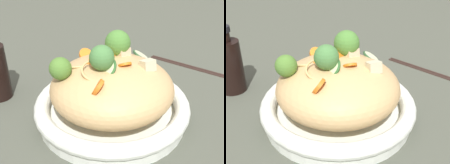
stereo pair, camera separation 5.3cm
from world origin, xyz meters
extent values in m
plane|color=#4A4E43|center=(0.00, 0.00, 0.00)|extent=(3.00, 3.00, 0.00)
cylinder|color=white|center=(0.00, 0.00, 0.01)|extent=(0.29, 0.29, 0.02)
torus|color=white|center=(0.00, 0.00, 0.03)|extent=(0.30, 0.30, 0.03)
ellipsoid|color=tan|center=(0.00, 0.00, 0.07)|extent=(0.24, 0.24, 0.10)
torus|color=tan|center=(-0.06, -0.01, 0.10)|extent=(0.09, 0.08, 0.03)
torus|color=tan|center=(-0.02, 0.01, 0.10)|extent=(0.07, 0.07, 0.03)
torus|color=tan|center=(0.00, 0.00, 0.11)|extent=(0.05, 0.05, 0.01)
torus|color=tan|center=(-0.01, -0.04, 0.12)|extent=(0.07, 0.07, 0.02)
cone|color=#9BB670|center=(-0.01, 0.05, 0.12)|extent=(0.03, 0.03, 0.02)
sphere|color=#4C8436|center=(-0.01, 0.05, 0.14)|extent=(0.07, 0.07, 0.05)
cone|color=#99AB6E|center=(-0.07, -0.06, 0.10)|extent=(0.02, 0.02, 0.01)
sphere|color=#507F31|center=(-0.07, -0.06, 0.12)|extent=(0.05, 0.05, 0.04)
cone|color=#97AD71|center=(-0.01, -0.03, 0.12)|extent=(0.03, 0.03, 0.01)
sphere|color=#498041|center=(-0.01, -0.03, 0.14)|extent=(0.06, 0.06, 0.04)
cylinder|color=orange|center=(-0.01, 0.02, 0.12)|extent=(0.03, 0.03, 0.02)
cylinder|color=orange|center=(-0.08, 0.04, 0.11)|extent=(0.04, 0.04, 0.02)
cylinder|color=orange|center=(-0.03, -0.02, 0.12)|extent=(0.03, 0.03, 0.02)
cylinder|color=orange|center=(-0.02, -0.01, 0.12)|extent=(0.03, 0.03, 0.02)
cylinder|color=orange|center=(0.03, 0.00, 0.12)|extent=(0.03, 0.03, 0.02)
cylinder|color=orange|center=(0.01, -0.08, 0.11)|extent=(0.03, 0.03, 0.03)
cylinder|color=beige|center=(0.02, 0.09, 0.10)|extent=(0.04, 0.04, 0.02)
torus|color=#2D512E|center=(0.02, 0.09, 0.10)|extent=(0.05, 0.05, 0.02)
cylinder|color=beige|center=(-0.01, 0.05, 0.12)|extent=(0.04, 0.04, 0.02)
torus|color=#28592E|center=(-0.01, 0.05, 0.12)|extent=(0.05, 0.05, 0.02)
cylinder|color=beige|center=(0.00, -0.03, 0.12)|extent=(0.04, 0.04, 0.03)
torus|color=#2C5D29|center=(0.00, -0.03, 0.12)|extent=(0.05, 0.04, 0.04)
cube|color=beige|center=(0.06, 0.02, 0.12)|extent=(0.03, 0.03, 0.02)
cube|color=beige|center=(0.00, 0.05, 0.12)|extent=(0.03, 0.03, 0.02)
cylinder|color=black|center=(-0.26, -0.04, 0.06)|extent=(0.06, 0.06, 0.12)
cylinder|color=black|center=(0.09, 0.30, 0.00)|extent=(0.21, 0.05, 0.01)
cylinder|color=black|center=(0.08, 0.29, 0.00)|extent=(0.21, 0.05, 0.01)
camera|label=1|loc=(0.20, -0.41, 0.34)|focal=44.61mm
camera|label=2|loc=(0.25, -0.39, 0.34)|focal=44.61mm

